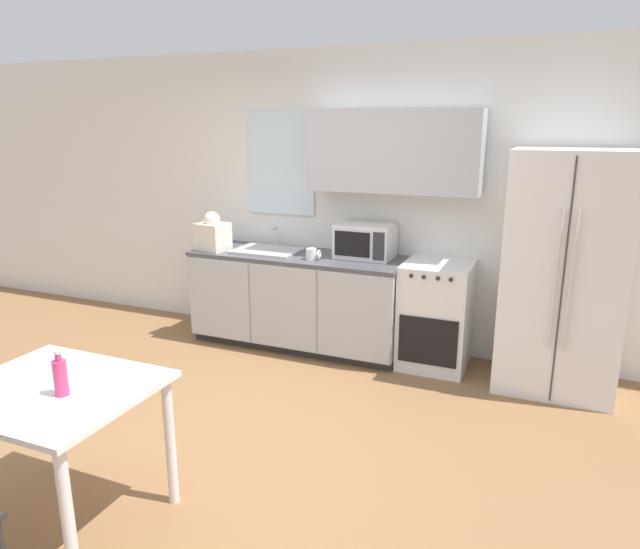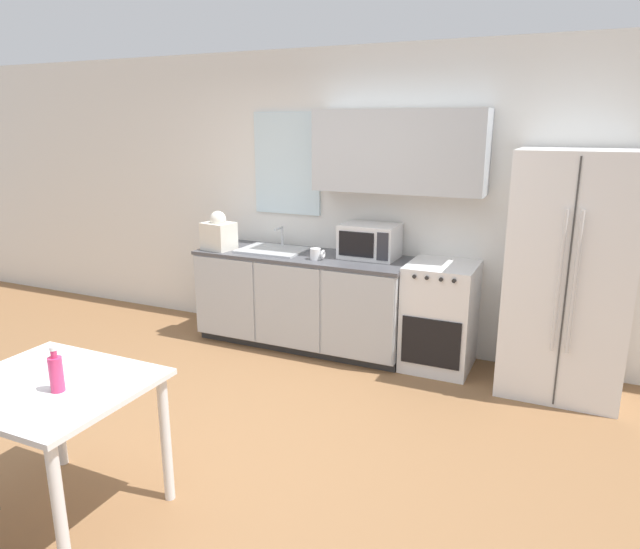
% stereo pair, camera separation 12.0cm
% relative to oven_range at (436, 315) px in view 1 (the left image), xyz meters
% --- Properties ---
extents(ground_plane, '(12.00, 12.00, 0.00)m').
position_rel_oven_range_xyz_m(ground_plane, '(-0.98, -1.71, -0.45)').
color(ground_plane, olive).
extents(wall_back, '(12.00, 0.38, 2.70)m').
position_rel_oven_range_xyz_m(wall_back, '(-0.91, 0.30, 0.97)').
color(wall_back, silver).
rests_on(wall_back, ground_plane).
extents(kitchen_counter, '(2.00, 0.67, 0.88)m').
position_rel_oven_range_xyz_m(kitchen_counter, '(-1.28, -0.03, -0.01)').
color(kitchen_counter, '#333333').
rests_on(kitchen_counter, ground_plane).
extents(oven_range, '(0.56, 0.60, 0.91)m').
position_rel_oven_range_xyz_m(oven_range, '(0.00, 0.00, 0.00)').
color(oven_range, white).
rests_on(oven_range, ground_plane).
extents(refrigerator, '(0.87, 0.73, 1.86)m').
position_rel_oven_range_xyz_m(refrigerator, '(0.96, -0.05, 0.48)').
color(refrigerator, white).
rests_on(refrigerator, ground_plane).
extents(kitchen_sink, '(0.60, 0.46, 0.20)m').
position_rel_oven_range_xyz_m(kitchen_sink, '(-1.60, -0.03, 0.44)').
color(kitchen_sink, '#B7BABC').
rests_on(kitchen_sink, kitchen_counter).
extents(microwave, '(0.50, 0.37, 0.30)m').
position_rel_oven_range_xyz_m(microwave, '(-0.68, 0.08, 0.58)').
color(microwave, silver).
rests_on(microwave, kitchen_counter).
extents(coffee_mug, '(0.13, 0.09, 0.10)m').
position_rel_oven_range_xyz_m(coffee_mug, '(-1.08, -0.18, 0.48)').
color(coffee_mug, white).
rests_on(coffee_mug, kitchen_counter).
extents(grocery_bag_0, '(0.31, 0.28, 0.37)m').
position_rel_oven_range_xyz_m(grocery_bag_0, '(-2.09, -0.18, 0.59)').
color(grocery_bag_0, silver).
rests_on(grocery_bag_0, kitchen_counter).
extents(dining_table, '(0.94, 0.83, 0.77)m').
position_rel_oven_range_xyz_m(dining_table, '(-1.35, -2.78, 0.19)').
color(dining_table, white).
rests_on(dining_table, ground_plane).
extents(drink_bottle, '(0.07, 0.07, 0.23)m').
position_rel_oven_range_xyz_m(drink_bottle, '(-1.24, -2.82, 0.42)').
color(drink_bottle, '#DB386B').
rests_on(drink_bottle, dining_table).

